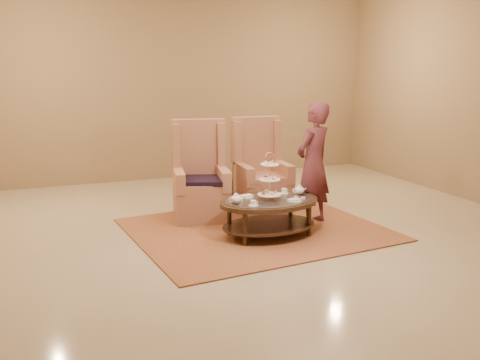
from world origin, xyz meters
name	(u,v)px	position (x,y,z in m)	size (l,w,h in m)	color
ground	(256,237)	(0.00, 0.00, 0.00)	(8.00, 8.00, 0.00)	tan
ceiling	(256,237)	(0.00, 0.00, 0.00)	(8.00, 8.00, 0.02)	silver
wall_back	(175,87)	(0.00, 4.00, 1.75)	(8.00, 0.04, 3.50)	#8E734D
rug	(256,229)	(0.12, 0.27, 0.01)	(3.46, 2.98, 0.02)	#A86C3B
tea_table	(269,206)	(0.17, -0.03, 0.40)	(1.38, 1.00, 1.11)	black
armchair_left	(200,185)	(-0.40, 1.13, 0.48)	(0.89, 0.91, 1.41)	#AF7252
armchair_right	(260,179)	(0.59, 1.26, 0.47)	(0.79, 0.81, 1.40)	#AF7252
person	(313,164)	(0.96, 0.27, 0.85)	(0.74, 0.64, 1.70)	#57252B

